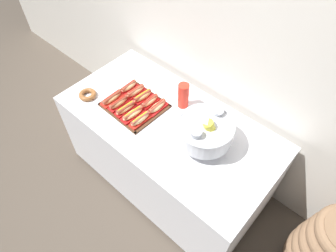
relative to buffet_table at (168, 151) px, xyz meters
name	(u,v)px	position (x,y,z in m)	size (l,w,h in m)	color
ground_plane	(168,177)	(0.00, 0.00, -0.41)	(10.00, 10.00, 0.00)	#4C4238
back_wall	(221,24)	(0.00, 0.50, 0.89)	(6.00, 0.10, 2.60)	silver
buffet_table	(168,151)	(0.00, 0.00, 0.00)	(1.59, 0.81, 0.78)	silver
floor_vase	(329,250)	(1.28, 0.17, -0.10)	(0.46, 0.46, 1.14)	brown
serving_tray	(135,105)	(-0.28, -0.05, 0.37)	(0.41, 0.37, 0.01)	#472B19
hot_dog_0	(112,98)	(-0.43, -0.13, 0.40)	(0.07, 0.18, 0.06)	red
hot_dog_1	(119,103)	(-0.36, -0.13, 0.40)	(0.06, 0.17, 0.06)	red
hot_dog_2	(126,109)	(-0.28, -0.14, 0.40)	(0.07, 0.18, 0.06)	#B21414
hot_dog_3	(133,114)	(-0.21, -0.14, 0.40)	(0.08, 0.19, 0.06)	#B21414
hot_dog_4	(140,120)	(-0.13, -0.14, 0.40)	(0.07, 0.17, 0.06)	red
hot_dog_5	(129,87)	(-0.43, 0.03, 0.40)	(0.06, 0.15, 0.06)	#B21414
hot_dog_6	(136,92)	(-0.35, 0.03, 0.40)	(0.07, 0.17, 0.06)	red
hot_dog_7	(143,97)	(-0.28, 0.03, 0.40)	(0.08, 0.17, 0.06)	red
hot_dog_8	(150,102)	(-0.20, 0.03, 0.40)	(0.06, 0.16, 0.06)	red
hot_dog_9	(157,107)	(-0.13, 0.02, 0.40)	(0.07, 0.17, 0.06)	red
punch_bowl	(205,130)	(0.30, 0.01, 0.51)	(0.36, 0.36, 0.25)	silver
cup_stack	(183,96)	(-0.02, 0.19, 0.47)	(0.08, 0.08, 0.20)	red
donut	(88,95)	(-0.61, -0.22, 0.39)	(0.13, 0.13, 0.04)	brown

